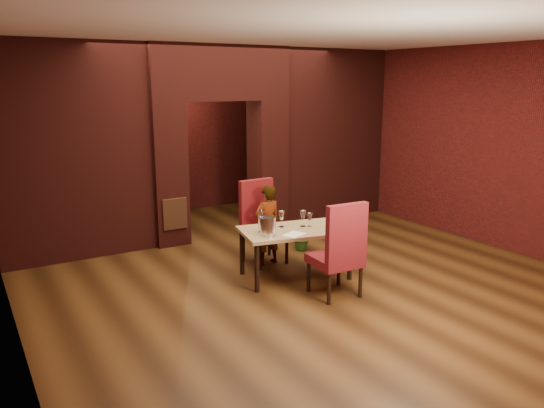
# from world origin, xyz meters

# --- Properties ---
(floor) EXTENTS (8.00, 8.00, 0.00)m
(floor) POSITION_xyz_m (0.00, 0.00, 0.00)
(floor) COLOR #482B12
(floor) RESTS_ON ground
(ceiling) EXTENTS (7.00, 8.00, 0.04)m
(ceiling) POSITION_xyz_m (0.00, 0.00, 3.20)
(ceiling) COLOR silver
(ceiling) RESTS_ON ground
(wall_back) EXTENTS (7.00, 0.04, 3.20)m
(wall_back) POSITION_xyz_m (0.00, 4.00, 1.60)
(wall_back) COLOR maroon
(wall_back) RESTS_ON ground
(wall_right) EXTENTS (0.04, 8.00, 3.20)m
(wall_right) POSITION_xyz_m (3.50, 0.00, 1.60)
(wall_right) COLOR maroon
(wall_right) RESTS_ON ground
(pillar_left) EXTENTS (0.55, 0.55, 2.30)m
(pillar_left) POSITION_xyz_m (-0.95, 2.00, 1.15)
(pillar_left) COLOR maroon
(pillar_left) RESTS_ON ground
(pillar_right) EXTENTS (0.55, 0.55, 2.30)m
(pillar_right) POSITION_xyz_m (0.95, 2.00, 1.15)
(pillar_right) COLOR maroon
(pillar_right) RESTS_ON ground
(lintel) EXTENTS (2.45, 0.55, 0.90)m
(lintel) POSITION_xyz_m (0.00, 2.00, 2.75)
(lintel) COLOR maroon
(lintel) RESTS_ON ground
(wing_wall_left) EXTENTS (2.28, 0.35, 3.20)m
(wing_wall_left) POSITION_xyz_m (-2.36, 2.00, 1.60)
(wing_wall_left) COLOR maroon
(wing_wall_left) RESTS_ON ground
(wing_wall_right) EXTENTS (2.28, 0.35, 3.20)m
(wing_wall_right) POSITION_xyz_m (2.36, 2.00, 1.60)
(wing_wall_right) COLOR maroon
(wing_wall_right) RESTS_ON ground
(vent_panel) EXTENTS (0.40, 0.03, 0.50)m
(vent_panel) POSITION_xyz_m (-0.95, 1.71, 0.55)
(vent_panel) COLOR #A2552F
(vent_panel) RESTS_ON ground
(rear_door) EXTENTS (0.90, 0.08, 2.10)m
(rear_door) POSITION_xyz_m (-0.40, 3.94, 1.05)
(rear_door) COLOR black
(rear_door) RESTS_ON ground
(rear_door_frame) EXTENTS (1.02, 0.04, 2.22)m
(rear_door_frame) POSITION_xyz_m (-0.40, 3.90, 1.05)
(rear_door_frame) COLOR black
(rear_door_frame) RESTS_ON ground
(dining_table) EXTENTS (1.60, 1.10, 0.68)m
(dining_table) POSITION_xyz_m (-0.04, -0.41, 0.34)
(dining_table) COLOR tan
(dining_table) RESTS_ON ground
(chair_far) EXTENTS (0.58, 0.58, 1.21)m
(chair_far) POSITION_xyz_m (-0.10, 0.32, 0.61)
(chair_far) COLOR maroon
(chair_far) RESTS_ON ground
(chair_near) EXTENTS (0.59, 0.59, 1.22)m
(chair_near) POSITION_xyz_m (0.04, -1.17, 0.61)
(chair_near) COLOR maroon
(chair_near) RESTS_ON ground
(person_seated) EXTENTS (0.45, 0.31, 1.17)m
(person_seated) POSITION_xyz_m (-0.10, 0.25, 0.59)
(person_seated) COLOR silver
(person_seated) RESTS_ON ground
(wine_glass_a) EXTENTS (0.09, 0.09, 0.22)m
(wine_glass_a) POSITION_xyz_m (-0.16, -0.23, 0.80)
(wine_glass_a) COLOR white
(wine_glass_a) RESTS_ON dining_table
(wine_glass_b) EXTENTS (0.09, 0.09, 0.22)m
(wine_glass_b) POSITION_xyz_m (0.11, -0.36, 0.79)
(wine_glass_b) COLOR white
(wine_glass_b) RESTS_ON dining_table
(wine_glass_c) EXTENTS (0.08, 0.08, 0.19)m
(wine_glass_c) POSITION_xyz_m (0.18, -0.41, 0.78)
(wine_glass_c) COLOR white
(wine_glass_c) RESTS_ON dining_table
(tasting_sheet) EXTENTS (0.34, 0.30, 0.00)m
(tasting_sheet) POSITION_xyz_m (-0.21, -0.63, 0.69)
(tasting_sheet) COLOR white
(tasting_sheet) RESTS_ON dining_table
(wine_bucket) EXTENTS (0.20, 0.20, 0.24)m
(wine_bucket) POSITION_xyz_m (-0.52, -0.49, 0.81)
(wine_bucket) COLOR #B9B9C0
(wine_bucket) RESTS_ON dining_table
(water_bottle) EXTENTS (0.07, 0.07, 0.30)m
(water_bottle) POSITION_xyz_m (-0.52, -0.30, 0.84)
(water_bottle) COLOR white
(water_bottle) RESTS_ON dining_table
(potted_plant) EXTENTS (0.43, 0.40, 0.41)m
(potted_plant) POSITION_xyz_m (0.71, 0.54, 0.20)
(potted_plant) COLOR #2B5F20
(potted_plant) RESTS_ON ground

